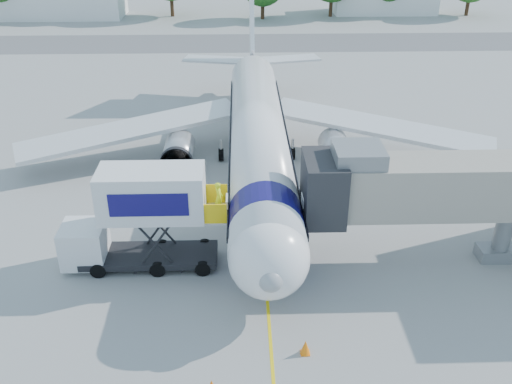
{
  "coord_description": "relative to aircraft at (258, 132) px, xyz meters",
  "views": [
    {
      "loc": [
        -1.2,
        -31.91,
        17.49
      ],
      "look_at": [
        -0.39,
        -5.06,
        3.2
      ],
      "focal_mm": 40.0,
      "sensor_mm": 36.0,
      "label": 1
    }
  ],
  "objects": [
    {
      "name": "ground",
      "position": [
        0.0,
        -4.12,
        -2.95
      ],
      "size": [
        160.0,
        160.0,
        0.0
      ],
      "primitive_type": "plane",
      "color": "gray",
      "rests_on": "ground"
    },
    {
      "name": "guidance_line",
      "position": [
        0.0,
        -4.12,
        -2.94
      ],
      "size": [
        0.15,
        70.0,
        0.01
      ],
      "primitive_type": "cube",
      "color": "yellow",
      "rests_on": "ground"
    },
    {
      "name": "taxiway_strip",
      "position": [
        0.0,
        37.88,
        -2.94
      ],
      "size": [
        120.0,
        10.0,
        0.01
      ],
      "primitive_type": "cube",
      "color": "#59595B",
      "rests_on": "ground"
    },
    {
      "name": "aircraft",
      "position": [
        0.0,
        0.0,
        0.0
      ],
      "size": [
        34.17,
        37.73,
        11.35
      ],
      "color": "silver",
      "rests_on": "ground"
    },
    {
      "name": "jet_bridge",
      "position": [
        7.99,
        -11.12,
        1.39
      ],
      "size": [
        13.9,
        3.2,
        6.6
      ],
      "color": "gray",
      "rests_on": "ground"
    },
    {
      "name": "catering_hiloader",
      "position": [
        -6.27,
        -11.12,
        -0.19
      ],
      "size": [
        8.5,
        2.44,
        5.5
      ],
      "color": "black",
      "rests_on": "ground"
    },
    {
      "name": "safety_cone_a",
      "position": [
        1.44,
        -17.89,
        -2.61
      ],
      "size": [
        0.44,
        0.44,
        0.7
      ],
      "color": "orange",
      "rests_on": "ground"
    }
  ]
}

